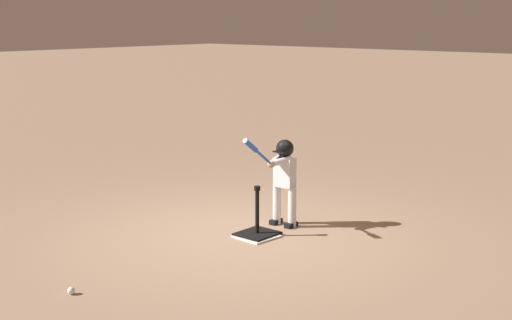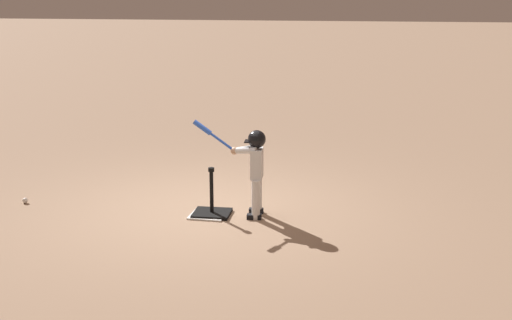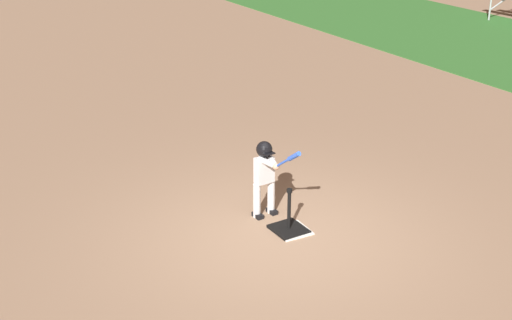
# 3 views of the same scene
# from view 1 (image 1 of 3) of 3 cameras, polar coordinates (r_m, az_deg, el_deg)

# --- Properties ---
(ground_plane) EXTENTS (90.00, 90.00, 0.00)m
(ground_plane) POSITION_cam_1_polar(r_m,az_deg,el_deg) (8.65, -1.41, -6.07)
(ground_plane) COLOR #93755B
(home_plate) EXTENTS (0.47, 0.47, 0.02)m
(home_plate) POSITION_cam_1_polar(r_m,az_deg,el_deg) (8.60, 0.05, -6.12)
(home_plate) COLOR white
(home_plate) RESTS_ON ground_plane
(batting_tee) EXTENTS (0.46, 0.42, 0.62)m
(batting_tee) POSITION_cam_1_polar(r_m,az_deg,el_deg) (8.62, 0.10, -5.61)
(batting_tee) COLOR black
(batting_tee) RESTS_ON ground_plane
(batter_child) EXTENTS (0.91, 0.35, 1.22)m
(batter_child) POSITION_cam_1_polar(r_m,az_deg,el_deg) (8.88, 2.18, -0.94)
(batter_child) COLOR silver
(batter_child) RESTS_ON ground_plane
(baseball) EXTENTS (0.07, 0.07, 0.07)m
(baseball) POSITION_cam_1_polar(r_m,az_deg,el_deg) (7.11, -14.56, -10.08)
(baseball) COLOR white
(baseball) RESTS_ON ground_plane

